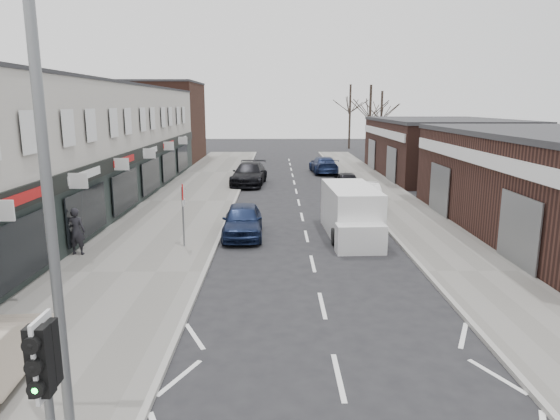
{
  "coord_description": "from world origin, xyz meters",
  "views": [
    {
      "loc": [
        -1.36,
        -7.97,
        5.88
      ],
      "look_at": [
        -1.25,
        7.51,
        2.6
      ],
      "focal_mm": 32.0,
      "sensor_mm": 36.0,
      "label": 1
    }
  ],
  "objects_px": {
    "traffic_light": "(45,375)",
    "white_van": "(351,213)",
    "parked_car_right_c": "(323,165)",
    "pedestrian": "(76,231)",
    "street_lamp": "(60,193)",
    "parked_car_right_a": "(361,195)",
    "warning_sign": "(183,197)",
    "parked_car_left_b": "(249,174)",
    "parked_car_right_b": "(346,181)",
    "parked_car_left_a": "(243,220)"
  },
  "relations": [
    {
      "from": "pedestrian",
      "to": "parked_car_right_c",
      "type": "height_order",
      "value": "pedestrian"
    },
    {
      "from": "white_van",
      "to": "parked_car_left_b",
      "type": "bearing_deg",
      "value": 107.53
    },
    {
      "from": "warning_sign",
      "to": "parked_car_left_a",
      "type": "xyz_separation_m",
      "value": [
        2.26,
        2.03,
        -1.46
      ]
    },
    {
      "from": "street_lamp",
      "to": "pedestrian",
      "type": "distance_m",
      "value": 13.07
    },
    {
      "from": "street_lamp",
      "to": "parked_car_right_a",
      "type": "bearing_deg",
      "value": 69.03
    },
    {
      "from": "traffic_light",
      "to": "parked_car_right_b",
      "type": "distance_m",
      "value": 29.72
    },
    {
      "from": "traffic_light",
      "to": "pedestrian",
      "type": "relative_size",
      "value": 1.66
    },
    {
      "from": "warning_sign",
      "to": "parked_car_left_a",
      "type": "bearing_deg",
      "value": 41.99
    },
    {
      "from": "parked_car_left_a",
      "to": "parked_car_right_a",
      "type": "xyz_separation_m",
      "value": [
        6.4,
        6.11,
        0.06
      ]
    },
    {
      "from": "parked_car_left_a",
      "to": "parked_car_right_c",
      "type": "height_order",
      "value": "parked_car_left_a"
    },
    {
      "from": "warning_sign",
      "to": "pedestrian",
      "type": "bearing_deg",
      "value": -164.47
    },
    {
      "from": "parked_car_left_a",
      "to": "parked_car_right_a",
      "type": "distance_m",
      "value": 8.85
    },
    {
      "from": "pedestrian",
      "to": "parked_car_right_a",
      "type": "distance_m",
      "value": 15.69
    },
    {
      "from": "white_van",
      "to": "parked_car_right_c",
      "type": "xyz_separation_m",
      "value": [
        0.72,
        21.34,
        -0.34
      ]
    },
    {
      "from": "white_van",
      "to": "parked_car_right_a",
      "type": "height_order",
      "value": "white_van"
    },
    {
      "from": "parked_car_right_b",
      "to": "parked_car_right_c",
      "type": "bearing_deg",
      "value": -86.48
    },
    {
      "from": "pedestrian",
      "to": "parked_car_right_a",
      "type": "xyz_separation_m",
      "value": [
        12.67,
        9.25,
        -0.25
      ]
    },
    {
      "from": "white_van",
      "to": "parked_car_left_a",
      "type": "xyz_separation_m",
      "value": [
        -4.93,
        -0.01,
        -0.33
      ]
    },
    {
      "from": "parked_car_left_a",
      "to": "parked_car_right_a",
      "type": "height_order",
      "value": "parked_car_right_a"
    },
    {
      "from": "white_van",
      "to": "parked_car_left_a",
      "type": "height_order",
      "value": "white_van"
    },
    {
      "from": "pedestrian",
      "to": "traffic_light",
      "type": "bearing_deg",
      "value": 114.74
    },
    {
      "from": "traffic_light",
      "to": "parked_car_right_c",
      "type": "distance_m",
      "value": 38.12
    },
    {
      "from": "white_van",
      "to": "parked_car_left_b",
      "type": "relative_size",
      "value": 1.04
    },
    {
      "from": "street_lamp",
      "to": "white_van",
      "type": "bearing_deg",
      "value": 66.19
    },
    {
      "from": "traffic_light",
      "to": "white_van",
      "type": "bearing_deg",
      "value": 68.19
    },
    {
      "from": "traffic_light",
      "to": "parked_car_right_b",
      "type": "bearing_deg",
      "value": 74.56
    },
    {
      "from": "traffic_light",
      "to": "parked_car_left_b",
      "type": "xyz_separation_m",
      "value": [
        1.0,
        30.87,
        -1.6
      ]
    },
    {
      "from": "white_van",
      "to": "parked_car_right_c",
      "type": "relative_size",
      "value": 1.17
    },
    {
      "from": "parked_car_right_c",
      "to": "parked_car_left_a",
      "type": "bearing_deg",
      "value": 71.23
    },
    {
      "from": "traffic_light",
      "to": "warning_sign",
      "type": "relative_size",
      "value": 1.15
    },
    {
      "from": "traffic_light",
      "to": "pedestrian",
      "type": "xyz_separation_m",
      "value": [
        -4.77,
        12.9,
        -1.36
      ]
    },
    {
      "from": "traffic_light",
      "to": "parked_car_right_b",
      "type": "height_order",
      "value": "traffic_light"
    },
    {
      "from": "street_lamp",
      "to": "pedestrian",
      "type": "relative_size",
      "value": 4.29
    },
    {
      "from": "traffic_light",
      "to": "parked_car_right_b",
      "type": "xyz_separation_m",
      "value": [
        7.9,
        28.6,
        -1.75
      ]
    },
    {
      "from": "street_lamp",
      "to": "parked_car_right_b",
      "type": "height_order",
      "value": "street_lamp"
    },
    {
      "from": "warning_sign",
      "to": "white_van",
      "type": "xyz_separation_m",
      "value": [
        7.18,
        2.04,
        -1.13
      ]
    },
    {
      "from": "parked_car_right_a",
      "to": "white_van",
      "type": "bearing_deg",
      "value": 76.67
    },
    {
      "from": "white_van",
      "to": "street_lamp",
      "type": "bearing_deg",
      "value": -116.4
    },
    {
      "from": "street_lamp",
      "to": "parked_car_right_a",
      "type": "height_order",
      "value": "street_lamp"
    },
    {
      "from": "traffic_light",
      "to": "parked_car_left_a",
      "type": "bearing_deg",
      "value": 84.66
    },
    {
      "from": "white_van",
      "to": "traffic_light",
      "type": "bearing_deg",
      "value": -114.39
    },
    {
      "from": "traffic_light",
      "to": "white_van",
      "type": "xyz_separation_m",
      "value": [
        6.43,
        16.06,
        -1.35
      ]
    },
    {
      "from": "street_lamp",
      "to": "parked_car_right_c",
      "type": "bearing_deg",
      "value": 78.64
    },
    {
      "from": "traffic_light",
      "to": "white_van",
      "type": "relative_size",
      "value": 0.53
    },
    {
      "from": "pedestrian",
      "to": "parked_car_right_a",
      "type": "bearing_deg",
      "value": -139.38
    },
    {
      "from": "white_van",
      "to": "parked_car_right_a",
      "type": "distance_m",
      "value": 6.28
    },
    {
      "from": "warning_sign",
      "to": "parked_car_right_b",
      "type": "distance_m",
      "value": 17.03
    },
    {
      "from": "parked_car_right_c",
      "to": "parked_car_right_b",
      "type": "bearing_deg",
      "value": 90.93
    },
    {
      "from": "parked_car_left_b",
      "to": "parked_car_left_a",
      "type": "bearing_deg",
      "value": -83.35
    },
    {
      "from": "warning_sign",
      "to": "parked_car_left_b",
      "type": "height_order",
      "value": "warning_sign"
    }
  ]
}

